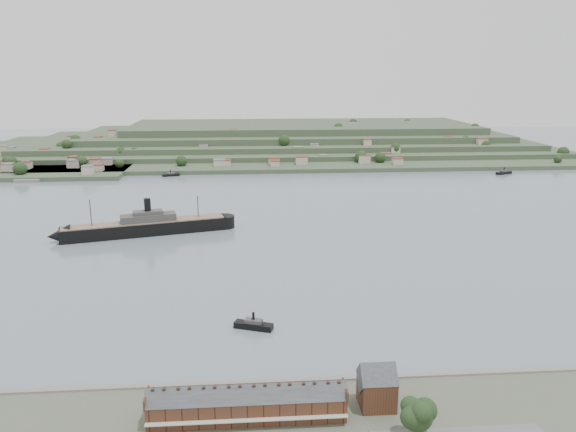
{
  "coord_description": "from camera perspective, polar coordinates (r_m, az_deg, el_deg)",
  "views": [
    {
      "loc": [
        -9.16,
        -306.39,
        96.77
      ],
      "look_at": [
        16.43,
        30.0,
        9.36
      ],
      "focal_mm": 35.0,
      "sensor_mm": 36.0,
      "label": 1
    }
  ],
  "objects": [
    {
      "name": "ground",
      "position": [
        321.44,
        -2.52,
        -3.01
      ],
      "size": [
        1400.0,
        1400.0,
        0.0
      ],
      "primitive_type": "plane",
      "color": "slate",
      "rests_on": "ground"
    },
    {
      "name": "terrace_row",
      "position": [
        165.03,
        -4.15,
        -18.54
      ],
      "size": [
        55.6,
        9.8,
        11.07
      ],
      "color": "#4F2D1C",
      "rests_on": "ground"
    },
    {
      "name": "gabled_building",
      "position": [
        171.66,
        9.01,
        -16.74
      ],
      "size": [
        10.4,
        10.18,
        14.09
      ],
      "color": "#4F2D1C",
      "rests_on": "ground"
    },
    {
      "name": "far_peninsula",
      "position": [
        705.59,
        -1.32,
        7.61
      ],
      "size": [
        760.0,
        309.0,
        30.0
      ],
      "color": "#364931",
      "rests_on": "ground"
    },
    {
      "name": "steamship",
      "position": [
        352.04,
        -14.73,
        -1.09
      ],
      "size": [
        109.35,
        39.76,
        26.71
      ],
      "color": "black",
      "rests_on": "ground"
    },
    {
      "name": "tugboat",
      "position": [
        221.22,
        -3.52,
        -10.97
      ],
      "size": [
        15.59,
        9.09,
        6.81
      ],
      "color": "black",
      "rests_on": "ground"
    },
    {
      "name": "ferry_west",
      "position": [
        544.54,
        -11.82,
        4.14
      ],
      "size": [
        16.61,
        8.3,
        6.0
      ],
      "color": "black",
      "rests_on": "ground"
    },
    {
      "name": "ferry_east",
      "position": [
        582.62,
        21.08,
        4.15
      ],
      "size": [
        17.99,
        11.71,
        6.58
      ],
      "color": "black",
      "rests_on": "ground"
    },
    {
      "name": "fig_tree",
      "position": [
        160.24,
        13.12,
        -19.04
      ],
      "size": [
        10.53,
        9.12,
        11.75
      ],
      "color": "#3A2A1B",
      "rests_on": "ground"
    }
  ]
}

